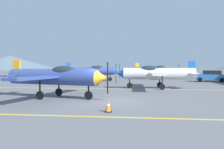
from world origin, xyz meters
name	(u,v)px	position (x,y,z in m)	size (l,w,h in m)	color
ground_plane	(106,101)	(0.00, 0.00, 0.00)	(400.00, 400.00, 0.00)	slate
apron_line_near	(90,117)	(0.00, -4.98, 0.01)	(80.00, 0.16, 0.01)	yellow
apron_line_far	(118,89)	(0.00, 8.10, 0.01)	(80.00, 0.16, 0.01)	yellow
airplane_near	(56,76)	(-3.76, 1.02, 1.55)	(8.03, 9.11, 2.74)	#33478C
airplane_mid	(156,73)	(3.74, 8.92, 1.55)	(7.93, 9.14, 2.74)	silver
airplane_far	(93,71)	(-4.82, 19.49, 1.55)	(8.03, 9.16, 2.74)	#33478C
airplane_back	(157,70)	(5.02, 27.49, 1.55)	(8.03, 9.14, 2.74)	#33478C
car_sedan	(211,76)	(12.07, 20.00, 0.84)	(4.59, 2.75, 1.62)	#3372BF
traffic_cone_side	(108,106)	(0.65, -3.77, 0.29)	(0.36, 0.36, 0.59)	black
hill_left	(9,63)	(-73.21, 116.85, 3.96)	(54.93, 54.93, 7.91)	slate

